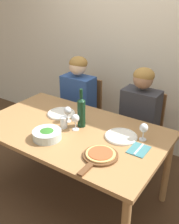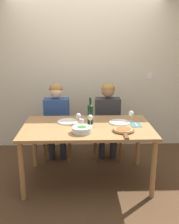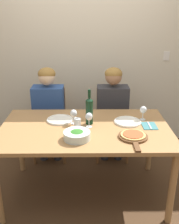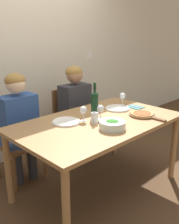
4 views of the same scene
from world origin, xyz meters
name	(u,v)px [view 3 (image 3 of 4)]	position (x,y,z in m)	size (l,w,h in m)	color
ground_plane	(85,192)	(0.00, 0.00, 0.00)	(40.00, 40.00, 0.00)	#4C331E
back_wall	(85,48)	(0.00, 1.27, 1.35)	(10.00, 0.06, 2.70)	beige
dining_table	(85,135)	(0.00, 0.00, 0.69)	(1.66, 0.98, 0.77)	#9E7042
chair_left	(51,121)	(-0.46, 0.82, 0.48)	(0.42, 0.42, 0.89)	brown
chair_right	(111,121)	(0.34, 0.82, 0.48)	(0.42, 0.42, 0.89)	brown
person_woman	(48,107)	(-0.46, 0.71, 0.72)	(0.47, 0.51, 1.20)	#28282D
person_man	(113,106)	(0.34, 0.71, 0.72)	(0.47, 0.51, 1.20)	#28282D
wine_bottle	(89,110)	(0.04, 0.09, 0.91)	(0.07, 0.07, 0.36)	black
broccoli_bowl	(77,135)	(-0.07, -0.24, 0.81)	(0.24, 0.24, 0.08)	silver
dinner_plate_left	(60,120)	(-0.26, 0.17, 0.78)	(0.28, 0.28, 0.02)	silver
dinner_plate_right	(127,122)	(0.43, 0.12, 0.78)	(0.28, 0.28, 0.02)	silver
pizza_on_board	(133,136)	(0.44, -0.22, 0.78)	(0.26, 0.40, 0.04)	brown
wine_glass_left	(74,114)	(-0.11, 0.09, 0.87)	(0.07, 0.07, 0.15)	silver
wine_glass_right	(143,110)	(0.60, 0.18, 0.87)	(0.07, 0.07, 0.15)	silver
wine_glass_centre	(89,117)	(0.04, 0.01, 0.87)	(0.07, 0.07, 0.15)	silver
water_tumbler	(78,123)	(-0.07, -0.02, 0.82)	(0.07, 0.07, 0.10)	silver
fork_on_napkin	(149,126)	(0.64, 0.02, 0.77)	(0.14, 0.18, 0.01)	#387075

